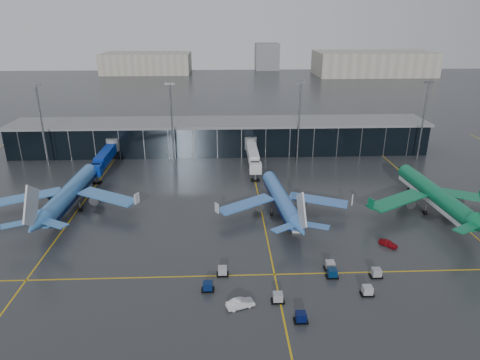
{
  "coord_description": "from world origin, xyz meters",
  "views": [
    {
      "loc": [
        0.85,
        -81.8,
        44.67
      ],
      "look_at": [
        5.0,
        18.0,
        6.0
      ],
      "focal_mm": 32.0,
      "sensor_mm": 36.0,
      "label": 1
    }
  ],
  "objects_px": {
    "airliner_klm_near": "(281,190)",
    "baggage_carts": "(302,284)",
    "airliner_arkefly": "(68,183)",
    "mobile_airstair": "(297,227)",
    "airliner_aer_lingus": "(436,185)",
    "service_van_white": "(240,303)",
    "service_van_red": "(388,243)"
  },
  "relations": [
    {
      "from": "baggage_carts",
      "to": "mobile_airstair",
      "type": "xyz_separation_m",
      "value": [
        2.63,
        21.47,
        0.01
      ]
    },
    {
      "from": "airliner_klm_near",
      "to": "service_van_white",
      "type": "distance_m",
      "value": 37.88
    },
    {
      "from": "airliner_aer_lingus",
      "to": "service_van_white",
      "type": "height_order",
      "value": "airliner_aer_lingus"
    },
    {
      "from": "baggage_carts",
      "to": "service_van_red",
      "type": "xyz_separation_m",
      "value": [
        20.32,
        13.59,
        -0.09
      ]
    },
    {
      "from": "airliner_aer_lingus",
      "to": "baggage_carts",
      "type": "bearing_deg",
      "value": -143.97
    },
    {
      "from": "mobile_airstair",
      "to": "service_van_red",
      "type": "distance_m",
      "value": 19.37
    },
    {
      "from": "airliner_klm_near",
      "to": "airliner_arkefly",
      "type": "bearing_deg",
      "value": 169.19
    },
    {
      "from": "airliner_arkefly",
      "to": "airliner_klm_near",
      "type": "bearing_deg",
      "value": -3.24
    },
    {
      "from": "airliner_klm_near",
      "to": "airliner_aer_lingus",
      "type": "xyz_separation_m",
      "value": [
        37.27,
        -0.51,
        0.85
      ]
    },
    {
      "from": "airliner_arkefly",
      "to": "service_van_white",
      "type": "relative_size",
      "value": 9.03
    },
    {
      "from": "airliner_arkefly",
      "to": "airliner_klm_near",
      "type": "xyz_separation_m",
      "value": [
        51.43,
        -4.55,
        -0.66
      ]
    },
    {
      "from": "baggage_carts",
      "to": "service_van_red",
      "type": "height_order",
      "value": "baggage_carts"
    },
    {
      "from": "airliner_klm_near",
      "to": "airliner_aer_lingus",
      "type": "relative_size",
      "value": 0.87
    },
    {
      "from": "baggage_carts",
      "to": "service_van_red",
      "type": "distance_m",
      "value": 24.45
    },
    {
      "from": "airliner_klm_near",
      "to": "service_van_red",
      "type": "xyz_separation_m",
      "value": [
        20.09,
        -17.26,
        -5.15
      ]
    },
    {
      "from": "airliner_arkefly",
      "to": "mobile_airstair",
      "type": "relative_size",
      "value": 12.24
    },
    {
      "from": "airliner_klm_near",
      "to": "baggage_carts",
      "type": "height_order",
      "value": "airliner_klm_near"
    },
    {
      "from": "airliner_aer_lingus",
      "to": "mobile_airstair",
      "type": "xyz_separation_m",
      "value": [
        -34.87,
        -8.87,
        -5.9
      ]
    },
    {
      "from": "airliner_aer_lingus",
      "to": "service_van_white",
      "type": "distance_m",
      "value": 60.31
    },
    {
      "from": "mobile_airstair",
      "to": "airliner_arkefly",
      "type": "bearing_deg",
      "value": 169.81
    },
    {
      "from": "airliner_klm_near",
      "to": "mobile_airstair",
      "type": "distance_m",
      "value": 10.91
    },
    {
      "from": "airliner_arkefly",
      "to": "baggage_carts",
      "type": "relative_size",
      "value": 1.29
    },
    {
      "from": "airliner_arkefly",
      "to": "service_van_red",
      "type": "distance_m",
      "value": 74.99
    },
    {
      "from": "airliner_aer_lingus",
      "to": "mobile_airstair",
      "type": "height_order",
      "value": "airliner_aer_lingus"
    },
    {
      "from": "airliner_arkefly",
      "to": "baggage_carts",
      "type": "distance_m",
      "value": 62.5
    },
    {
      "from": "airliner_arkefly",
      "to": "mobile_airstair",
      "type": "bearing_deg",
      "value": -12.69
    },
    {
      "from": "baggage_carts",
      "to": "mobile_airstair",
      "type": "height_order",
      "value": "mobile_airstair"
    },
    {
      "from": "airliner_aer_lingus",
      "to": "service_van_white",
      "type": "relative_size",
      "value": 9.29
    },
    {
      "from": "mobile_airstair",
      "to": "baggage_carts",
      "type": "bearing_deg",
      "value": -92.66
    },
    {
      "from": "airliner_aer_lingus",
      "to": "service_van_red",
      "type": "bearing_deg",
      "value": -138.67
    },
    {
      "from": "airliner_arkefly",
      "to": "service_van_red",
      "type": "relative_size",
      "value": 10.77
    },
    {
      "from": "mobile_airstair",
      "to": "service_van_white",
      "type": "bearing_deg",
      "value": -113.01
    }
  ]
}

